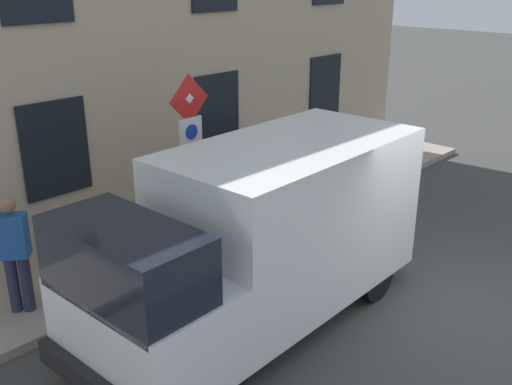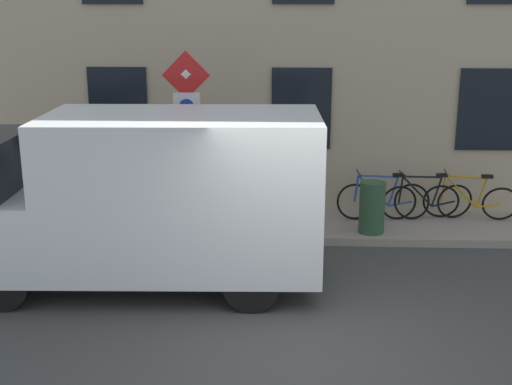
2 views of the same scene
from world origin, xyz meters
The scene contains 10 objects.
ground_plane centered at (0.00, 0.00, 0.00)m, with size 80.00×80.00×0.00m, color #3F3F3C.
sidewalk_slab centered at (4.29, 0.00, 0.07)m, with size 1.67×14.43×0.14m, color gray.
building_facade centered at (5.47, 0.00, 3.27)m, with size 0.75×12.43×6.53m.
sign_post_stacked centered at (3.67, 1.92, 2.14)m, with size 0.15×0.56×2.97m.
delivery_van centered at (1.76, 2.32, 1.33)m, with size 2.16×5.39×2.50m.
bicycle_orange centered at (4.58, -3.09, 0.51)m, with size 0.46×1.72×0.89m.
bicycle_black centered at (4.58, -2.30, 0.51)m, with size 0.47×1.71×0.89m.
bicycle_blue centered at (4.58, -1.51, 0.51)m, with size 0.46×1.72×0.89m.
pedestrian centered at (4.25, 4.63, 1.07)m, with size 0.46×0.47×1.72m.
litter_bin centered at (3.81, -1.21, 0.59)m, with size 0.44×0.44×0.90m, color #2D5133.
Camera 1 is at (-3.16, 7.63, 4.69)m, focal length 41.38 mm.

